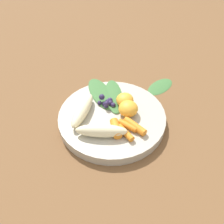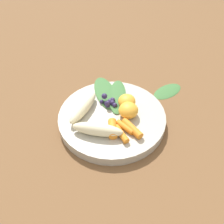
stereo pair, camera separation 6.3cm
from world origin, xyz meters
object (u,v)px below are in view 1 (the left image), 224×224
object	(u,v)px
banana_peeled_right	(82,110)
orange_segment_near	(125,100)
kale_leaf_stray	(160,86)
banana_peeled_left	(101,131)
bowl	(112,118)

from	to	relation	value
banana_peeled_right	orange_segment_near	size ratio (longest dim) A/B	2.68
kale_leaf_stray	banana_peeled_right	bearing A→B (deg)	167.54
banana_peeled_right	orange_segment_near	world-z (taller)	orange_segment_near
banana_peeled_left	orange_segment_near	xyz separation A→B (m)	(0.06, -0.10, 0.00)
bowl	orange_segment_near	world-z (taller)	orange_segment_near
banana_peeled_right	banana_peeled_left	bearing A→B (deg)	53.51
banana_peeled_left	banana_peeled_right	bearing A→B (deg)	128.20
bowl	kale_leaf_stray	bearing A→B (deg)	-75.15
bowl	banana_peeled_left	bearing A→B (deg)	129.87
banana_peeled_left	kale_leaf_stray	size ratio (longest dim) A/B	1.23
banana_peeled_left	bowl	bearing A→B (deg)	72.10
banana_peeled_left	orange_segment_near	distance (m)	0.11
bowl	kale_leaf_stray	size ratio (longest dim) A/B	2.76
bowl	orange_segment_near	size ratio (longest dim) A/B	6.04
banana_peeled_left	orange_segment_near	size ratio (longest dim) A/B	2.68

